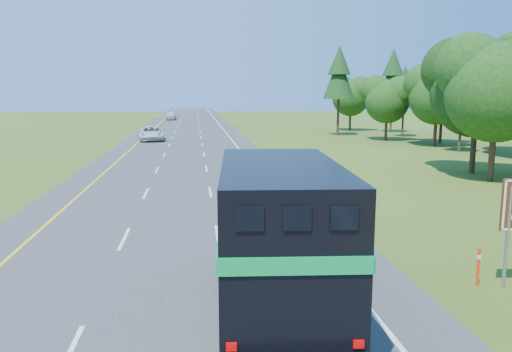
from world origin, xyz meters
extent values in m
cube|color=#38383A|center=(0.00, 50.00, 0.02)|extent=(15.00, 260.00, 0.04)
cube|color=yellow|center=(-5.50, 50.00, 0.04)|extent=(0.15, 260.00, 0.01)
cube|color=white|center=(5.50, 50.00, 0.04)|extent=(0.15, 260.00, 0.01)
cylinder|color=black|center=(2.20, 7.66, 0.65)|extent=(0.49, 1.26, 1.23)
cylinder|color=black|center=(4.54, 7.47, 0.65)|extent=(0.49, 1.26, 1.23)
cylinder|color=black|center=(1.77, 2.31, 0.65)|extent=(0.49, 1.26, 1.23)
cylinder|color=black|center=(4.11, 2.12, 0.65)|extent=(0.49, 1.26, 1.23)
cylinder|color=black|center=(1.66, 0.98, 0.65)|extent=(0.49, 1.26, 1.23)
cylinder|color=black|center=(4.00, 0.79, 0.65)|extent=(0.49, 1.26, 1.23)
cube|color=black|center=(3.08, 4.00, 0.79)|extent=(3.40, 9.13, 0.31)
cube|color=black|center=(3.36, 7.45, 2.01)|extent=(2.89, 2.23, 2.12)
cube|color=black|center=(3.45, 8.48, 2.57)|extent=(2.46, 0.27, 0.67)
cube|color=black|center=(3.02, 3.22, 2.48)|extent=(3.31, 6.69, 3.07)
cube|color=#089640|center=(2.75, -0.03, 2.64)|extent=(2.79, 0.27, 0.34)
cube|color=#089640|center=(1.60, 3.34, 2.64)|extent=(0.57, 6.47, 0.34)
cube|color=#089640|center=(4.43, 3.11, 2.64)|extent=(0.57, 6.47, 0.34)
cube|color=black|center=(1.92, 0.03, 3.52)|extent=(0.50, 0.09, 0.45)
cube|color=black|center=(2.75, -0.03, 3.52)|extent=(0.50, 0.09, 0.45)
cube|color=black|center=(3.59, -0.10, 3.52)|extent=(0.50, 0.09, 0.45)
cube|color=#B20505|center=(1.58, 0.06, 1.11)|extent=(0.20, 0.06, 0.16)
cube|color=#B20505|center=(3.92, -0.13, 1.11)|extent=(0.20, 0.06, 0.16)
imported|color=silver|center=(-4.12, 52.69, 0.90)|extent=(3.30, 6.37, 1.72)
imported|color=silver|center=(-3.94, 99.69, 0.92)|extent=(2.29, 5.22, 1.75)
cylinder|color=gray|center=(9.96, 4.61, 1.54)|extent=(0.10, 0.10, 3.07)
cube|color=#FF370D|center=(9.28, 4.83, 0.58)|extent=(0.08, 0.04, 1.17)
cube|color=white|center=(9.28, 4.83, 0.90)|extent=(0.10, 0.05, 0.13)
camera|label=1|loc=(0.99, -8.39, 5.69)|focal=35.00mm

